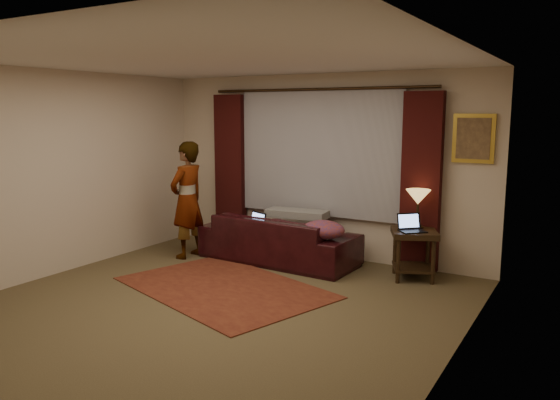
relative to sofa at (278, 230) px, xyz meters
The scene contains 19 objects.
floor 1.96m from the sofa, 80.20° to the right, with size 5.00×5.00×0.01m, color brown.
ceiling 2.87m from the sofa, 80.20° to the right, with size 5.00×5.00×0.02m, color silver.
wall_back 1.10m from the sofa, 62.62° to the left, with size 5.00×0.02×2.60m, color beige.
wall_left 3.00m from the sofa, 139.26° to the right, with size 0.02×5.00×2.60m, color beige.
wall_right 3.49m from the sofa, 33.58° to the right, with size 0.02×5.00×2.60m, color beige.
sheer_curtain 1.24m from the sofa, 60.20° to the left, with size 2.50×0.05×1.80m, color #9B9BA3.
drape_left 1.48m from the sofa, 156.35° to the left, with size 0.50×0.14×2.30m, color black.
drape_right 2.03m from the sofa, 15.77° to the left, with size 0.50×0.14×2.30m, color black.
curtain_rod 2.02m from the sofa, 57.85° to the left, with size 0.04×0.04×3.40m, color #2F2011.
picture_frame 2.81m from the sofa, 13.80° to the left, with size 0.50×0.04×0.60m, color gold.
sofa is the anchor object (origin of this frame).
throw_blanket 0.54m from the sofa, 51.79° to the left, with size 0.86×0.34×0.10m, color gray.
clothing_pile 0.82m from the sofa, 13.62° to the right, with size 0.56×0.43×0.24m, color brown.
laptop_sofa 0.40m from the sofa, 150.62° to the right, with size 0.32×0.35×0.23m, color black, non-canonical shape.
area_rug 1.41m from the sofa, 88.23° to the right, with size 2.46×1.64×0.01m, color maroon.
end_table 1.88m from the sofa, ahead, with size 0.54×0.54×0.62m, color black.
tiffany_lamp 1.93m from the sofa, ahead, with size 0.31×0.31×0.49m, color #9D8747, non-canonical shape.
laptop_table 1.90m from the sofa, ahead, with size 0.30×0.33×0.22m, color black, non-canonical shape.
person 1.37m from the sofa, 159.94° to the right, with size 0.49×0.49×1.66m, color gray.
Camera 1 is at (3.46, -4.50, 2.08)m, focal length 35.00 mm.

